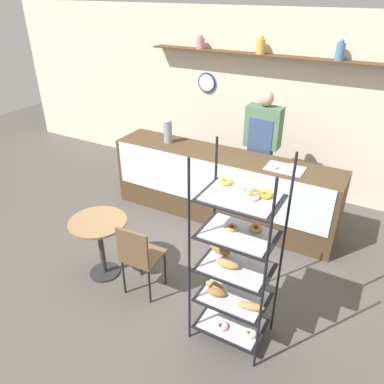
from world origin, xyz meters
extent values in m
plane|color=#4C4742|center=(0.00, 0.00, 0.00)|extent=(14.00, 14.00, 0.00)
cube|color=beige|center=(0.00, 2.67, 1.35)|extent=(10.00, 0.06, 2.70)
cube|color=#4C331E|center=(0.00, 2.52, 2.08)|extent=(3.60, 0.24, 0.02)
cylinder|color=#CC7F99|center=(-0.99, 2.52, 2.17)|extent=(0.13, 0.13, 0.16)
sphere|color=#CC7F99|center=(-0.99, 2.52, 2.27)|extent=(0.07, 0.07, 0.07)
cylinder|color=gold|center=(-0.03, 2.52, 2.19)|extent=(0.13, 0.13, 0.20)
sphere|color=gold|center=(-0.03, 2.52, 2.31)|extent=(0.07, 0.07, 0.07)
cylinder|color=#4C7FB2|center=(1.05, 2.52, 2.20)|extent=(0.11, 0.11, 0.22)
sphere|color=#4C7FB2|center=(1.05, 2.52, 2.33)|extent=(0.06, 0.06, 0.06)
cylinder|color=navy|center=(-0.92, 2.62, 1.57)|extent=(0.31, 0.03, 0.31)
cylinder|color=white|center=(-0.92, 2.60, 1.57)|extent=(0.27, 0.00, 0.27)
cube|color=#4C3823|center=(0.00, 1.33, 0.49)|extent=(3.16, 0.60, 0.98)
cube|color=silver|center=(0.00, 1.02, 0.67)|extent=(3.04, 0.01, 0.63)
cylinder|color=black|center=(0.64, -0.74, 0.94)|extent=(0.02, 0.02, 1.88)
cylinder|color=black|center=(1.30, -0.74, 0.94)|extent=(0.02, 0.02, 1.88)
cylinder|color=black|center=(0.64, -0.27, 0.94)|extent=(0.02, 0.02, 1.88)
cylinder|color=black|center=(1.30, -0.27, 0.94)|extent=(0.02, 0.02, 1.88)
cube|color=black|center=(0.97, -0.50, 0.12)|extent=(0.63, 0.45, 0.01)
cube|color=silver|center=(0.97, -0.50, 0.13)|extent=(0.56, 0.40, 0.01)
torus|color=#EAB2C1|center=(0.91, -0.60, 0.16)|extent=(0.12, 0.12, 0.03)
torus|color=silver|center=(1.17, -0.55, 0.16)|extent=(0.12, 0.12, 0.04)
cube|color=black|center=(0.97, -0.50, 0.47)|extent=(0.63, 0.45, 0.01)
cube|color=silver|center=(0.97, -0.50, 0.48)|extent=(0.56, 0.40, 0.01)
ellipsoid|color=olive|center=(0.83, -0.57, 0.52)|extent=(0.18, 0.12, 0.07)
ellipsoid|color=#B27F47|center=(0.78, -0.52, 0.53)|extent=(0.19, 0.09, 0.09)
ellipsoid|color=tan|center=(1.17, -0.58, 0.52)|extent=(0.25, 0.13, 0.07)
cube|color=black|center=(0.97, -0.50, 0.82)|extent=(0.63, 0.45, 0.01)
cube|color=silver|center=(0.97, -0.50, 0.83)|extent=(0.56, 0.40, 0.01)
ellipsoid|color=tan|center=(0.91, -0.55, 0.87)|extent=(0.22, 0.11, 0.08)
ellipsoid|color=olive|center=(0.77, -0.40, 0.88)|extent=(0.23, 0.13, 0.08)
cube|color=black|center=(0.97, -0.50, 1.17)|extent=(0.63, 0.45, 0.01)
cube|color=silver|center=(0.97, -0.50, 1.18)|extent=(0.56, 0.40, 0.01)
torus|color=tan|center=(0.90, -0.47, 1.20)|extent=(0.10, 0.10, 0.03)
torus|color=tan|center=(1.08, -0.39, 1.20)|extent=(0.11, 0.11, 0.03)
cube|color=black|center=(0.97, -0.50, 1.51)|extent=(0.63, 0.45, 0.01)
cube|color=silver|center=(0.97, -0.50, 1.53)|extent=(0.56, 0.40, 0.01)
torus|color=gold|center=(0.78, -0.37, 1.55)|extent=(0.11, 0.11, 0.04)
torus|color=silver|center=(1.06, -0.49, 1.55)|extent=(0.12, 0.12, 0.04)
torus|color=brown|center=(1.07, -0.44, 1.55)|extent=(0.11, 0.11, 0.04)
torus|color=gold|center=(1.14, -0.41, 1.55)|extent=(0.12, 0.12, 0.04)
torus|color=silver|center=(0.98, -0.41, 1.55)|extent=(0.11, 0.11, 0.03)
cube|color=#282833|center=(0.36, 1.79, 0.50)|extent=(0.28, 0.19, 1.01)
cube|color=#4C7051|center=(0.36, 1.79, 1.29)|extent=(0.47, 0.22, 0.56)
cube|color=#334770|center=(0.36, 1.68, 1.19)|extent=(0.33, 0.01, 0.47)
sphere|color=tan|center=(0.36, 1.79, 1.67)|extent=(0.20, 0.20, 0.20)
cylinder|color=#262628|center=(-0.67, -0.43, 0.01)|extent=(0.35, 0.35, 0.02)
cylinder|color=#333338|center=(-0.67, -0.43, 0.36)|extent=(0.06, 0.06, 0.68)
cylinder|color=olive|center=(-0.67, -0.43, 0.72)|extent=(0.63, 0.63, 0.02)
cylinder|color=black|center=(0.05, -0.23, 0.22)|extent=(0.02, 0.02, 0.45)
cylinder|color=black|center=(-0.28, -0.25, 0.22)|extent=(0.02, 0.02, 0.45)
cylinder|color=black|center=(0.06, -0.55, 0.22)|extent=(0.02, 0.02, 0.45)
cylinder|color=black|center=(-0.26, -0.57, 0.22)|extent=(0.02, 0.02, 0.45)
cube|color=brown|center=(-0.11, -0.40, 0.46)|extent=(0.40, 0.40, 0.03)
cube|color=brown|center=(-0.10, -0.57, 0.67)|extent=(0.36, 0.05, 0.40)
cylinder|color=gray|center=(-0.88, 1.35, 1.12)|extent=(0.12, 0.12, 0.29)
ellipsoid|color=gray|center=(-0.88, 1.35, 1.29)|extent=(0.10, 0.10, 0.05)
cube|color=silver|center=(0.84, 1.30, 0.99)|extent=(0.46, 0.30, 0.01)
torus|color=#EAB2C1|center=(0.72, 1.24, 1.01)|extent=(0.11, 0.11, 0.03)
torus|color=silver|center=(0.90, 1.27, 1.01)|extent=(0.13, 0.13, 0.04)
torus|color=silver|center=(0.90, 1.36, 1.01)|extent=(0.11, 0.11, 0.04)
camera|label=1|loc=(1.86, -2.88, 2.97)|focal=35.00mm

